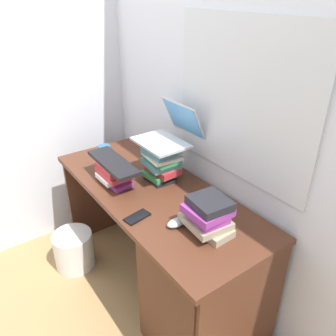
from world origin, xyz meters
The scene contains 13 objects.
ground_plane centered at (0.00, 0.00, 0.00)m, with size 6.00×6.00×0.00m, color #9E7A4C.
wall_back centered at (0.00, 0.35, 1.30)m, with size 6.00×0.06×2.60m.
wall_left centered at (-0.96, 0.00, 1.30)m, with size 0.05×6.00×2.60m, color silver.
desk centered at (0.39, -0.02, 0.40)m, with size 1.50×0.61×0.74m.
book_stack_tall centered at (-0.09, 0.11, 0.86)m, with size 0.24×0.20×0.24m.
book_stack_keyboard_riser centered at (-0.21, -0.14, 0.81)m, with size 0.23×0.17×0.12m.
book_stack_side centered at (0.46, 0.00, 0.83)m, with size 0.24×0.20×0.18m.
laptop centered at (-0.09, 0.18, 1.03)m, with size 0.32×0.34×0.22m.
keyboard centered at (-0.21, -0.14, 0.88)m, with size 0.42×0.14×0.02m, color black.
computer_mouse centered at (0.34, -0.09, 0.76)m, with size 0.06×0.10×0.04m, color #A5A8AD.
mug centered at (-0.55, -0.04, 0.78)m, with size 0.12×0.08×0.09m.
cell_phone centered at (0.17, -0.22, 0.74)m, with size 0.07×0.14×0.01m, color black.
wastebasket centered at (-0.48, -0.38, 0.13)m, with size 0.27×0.27×0.27m, color silver.
Camera 1 is at (1.41, -0.91, 1.79)m, focal length 36.33 mm.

